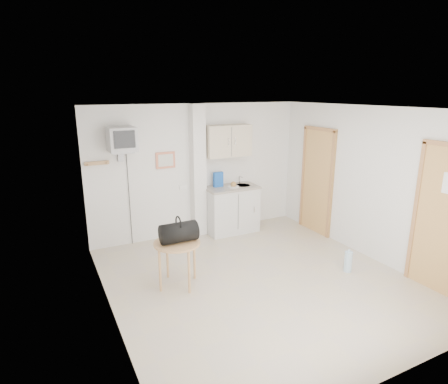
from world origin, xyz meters
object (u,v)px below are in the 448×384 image
round_table (177,247)px  water_bottle (348,262)px  duffel_bag (179,232)px  crt_television (122,140)px

round_table → water_bottle: round_table is taller
round_table → duffel_bag: bearing=-11.4°
crt_television → water_bottle: (2.84, -2.40, -1.77)m
round_table → duffel_bag: duffel_bag is taller
duffel_bag → water_bottle: (2.47, -0.79, -0.65)m
duffel_bag → water_bottle: duffel_bag is taller
round_table → duffel_bag: (0.03, -0.01, 0.23)m
crt_television → duffel_bag: (0.37, -1.61, -1.12)m
crt_television → water_bottle: size_ratio=5.86×
round_table → water_bottle: 2.65m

